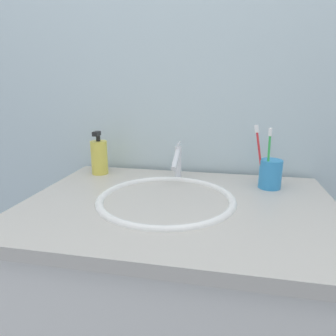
{
  "coord_description": "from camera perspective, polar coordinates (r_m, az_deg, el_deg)",
  "views": [
    {
      "loc": [
        0.13,
        -0.81,
        1.2
      ],
      "look_at": [
        -0.04,
        0.04,
        0.96
      ],
      "focal_mm": 32.18,
      "sensor_mm": 36.0,
      "label": 1
    }
  ],
  "objects": [
    {
      "name": "tiled_wall_back",
      "position": [
        1.18,
        5.18,
        15.62
      ],
      "size": [
        2.1,
        0.04,
        2.4
      ],
      "primitive_type": "cube",
      "color": "silver",
      "rests_on": "ground"
    },
    {
      "name": "vanity_counter",
      "position": [
        1.12,
        1.81,
        -27.36
      ],
      "size": [
        0.9,
        0.65,
        0.87
      ],
      "color": "silver",
      "rests_on": "ground"
    },
    {
      "name": "sink_basin",
      "position": [
        0.92,
        -0.37,
        -8.64
      ],
      "size": [
        0.41,
        0.41,
        0.13
      ],
      "color": "white",
      "rests_on": "vanity_counter"
    },
    {
      "name": "faucet",
      "position": [
        1.07,
        1.8,
        1.34
      ],
      "size": [
        0.02,
        0.14,
        0.13
      ],
      "color": "silver",
      "rests_on": "sink_basin"
    },
    {
      "name": "toothbrush_cup",
      "position": [
        1.04,
        18.81,
        -1.08
      ],
      "size": [
        0.07,
        0.07,
        0.1
      ],
      "primitive_type": "cylinder",
      "color": "#338CCC",
      "rests_on": "vanity_counter"
    },
    {
      "name": "toothbrush_green",
      "position": [
        1.0,
        18.53,
        2.39
      ],
      "size": [
        0.02,
        0.03,
        0.2
      ],
      "color": "green",
      "rests_on": "toothbrush_cup"
    },
    {
      "name": "toothbrush_red",
      "position": [
        1.02,
        16.92,
        2.84
      ],
      "size": [
        0.05,
        0.02,
        0.2
      ],
      "color": "red",
      "rests_on": "toothbrush_cup"
    },
    {
      "name": "soap_dispenser",
      "position": [
        1.17,
        -12.89,
        2.09
      ],
      "size": [
        0.06,
        0.06,
        0.16
      ],
      "color": "#DBCC4C",
      "rests_on": "vanity_counter"
    }
  ]
}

